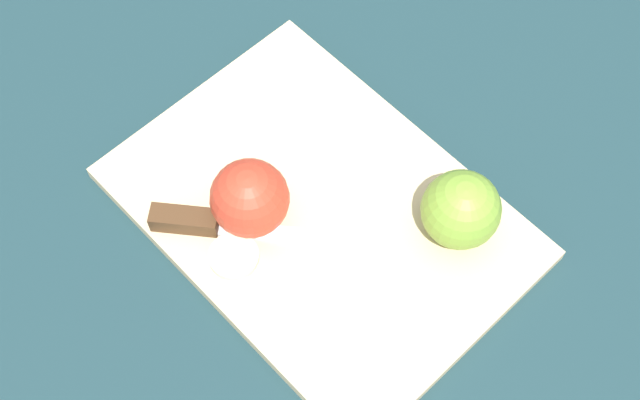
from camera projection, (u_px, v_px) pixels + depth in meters
ground_plane at (320, 217)px, 0.91m from camera, size 4.00×4.00×0.00m
cutting_board at (320, 213)px, 0.90m from camera, size 0.42×0.32×0.02m
apple_half_left at (461, 209)px, 0.85m from camera, size 0.08×0.08×0.08m
apple_half_right at (250, 199)px, 0.86m from camera, size 0.08×0.08×0.08m
knife at (193, 221)px, 0.88m from camera, size 0.12×0.12×0.02m
apple_slice at (234, 256)px, 0.86m from camera, size 0.05×0.05×0.01m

